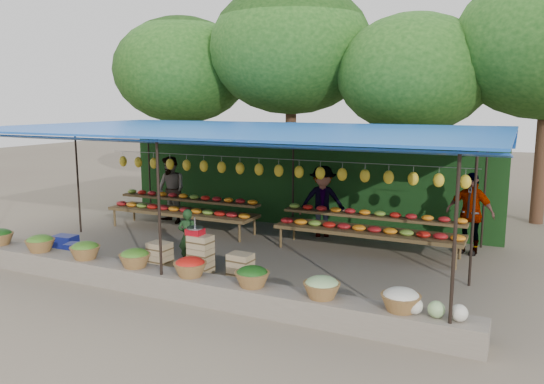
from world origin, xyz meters
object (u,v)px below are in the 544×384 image
at_px(blue_crate_front, 77,250).
at_px(blue_crate_back, 65,242).
at_px(vendor_seated, 188,237).
at_px(weighing_scale, 195,231).
at_px(crate_counter, 200,258).

relative_size(blue_crate_front, blue_crate_back, 0.91).
distance_m(vendor_seated, blue_crate_front, 2.70).
distance_m(weighing_scale, blue_crate_back, 3.77).
xyz_separation_m(weighing_scale, blue_crate_back, (-3.71, 0.15, -0.70)).
height_order(vendor_seated, blue_crate_back, vendor_seated).
distance_m(crate_counter, vendor_seated, 0.67).
bearing_deg(weighing_scale, vendor_seated, 139.66).
distance_m(vendor_seated, blue_crate_back, 3.33).
height_order(crate_counter, blue_crate_back, crate_counter).
bearing_deg(blue_crate_back, crate_counter, -8.94).
distance_m(weighing_scale, blue_crate_front, 3.11).
height_order(weighing_scale, vendor_seated, vendor_seated).
bearing_deg(crate_counter, weighing_scale, 180.00).
xyz_separation_m(crate_counter, weighing_scale, (-0.09, 0.00, 0.54)).
bearing_deg(weighing_scale, crate_counter, 0.00).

